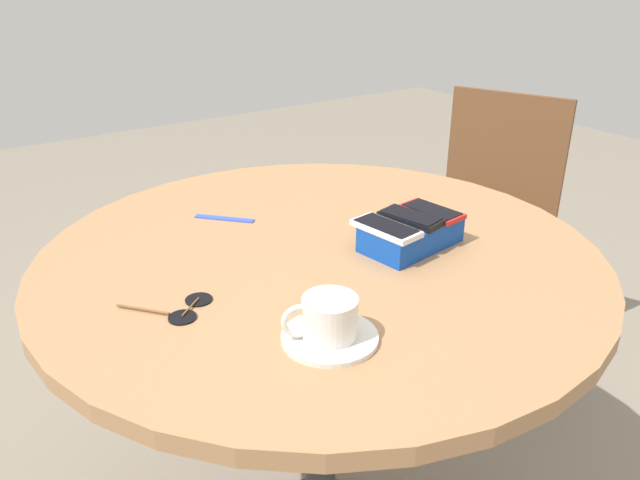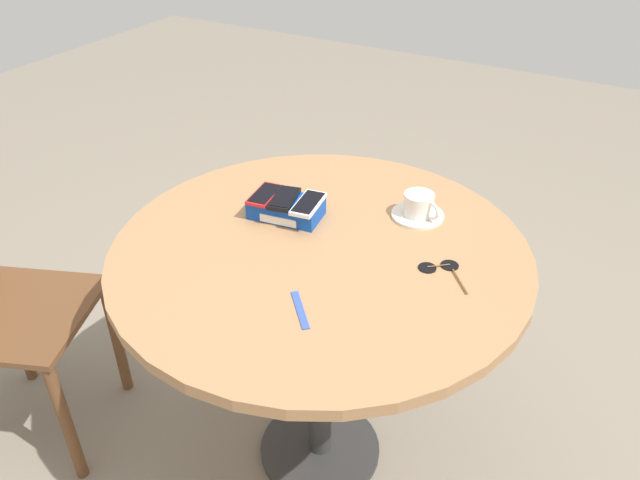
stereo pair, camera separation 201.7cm
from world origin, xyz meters
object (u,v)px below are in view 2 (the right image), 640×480
at_px(saucer, 417,215).
at_px(lanyard_strap, 300,310).
at_px(phone_box, 286,208).
at_px(phone_red, 265,194).
at_px(sunglasses, 441,268).
at_px(coffee_cup, 419,204).
at_px(phone_black, 284,198).
at_px(phone_white, 308,204).
at_px(round_table, 320,280).

relative_size(saucer, lanyard_strap, 1.10).
relative_size(phone_box, phone_red, 1.58).
xyz_separation_m(saucer, lanyard_strap, (-0.08, -0.49, -0.00)).
bearing_deg(saucer, sunglasses, -54.92).
distance_m(coffee_cup, lanyard_strap, 0.49).
xyz_separation_m(phone_black, coffee_cup, (0.31, 0.17, -0.02)).
height_order(lanyard_strap, sunglasses, sunglasses).
bearing_deg(phone_black, lanyard_strap, -53.25).
height_order(phone_black, lanyard_strap, phone_black).
relative_size(phone_white, coffee_cup, 1.26).
xyz_separation_m(phone_red, lanyard_strap, (0.29, -0.31, -0.05)).
bearing_deg(phone_red, phone_white, 6.16).
height_order(coffee_cup, lanyard_strap, coffee_cup).
xyz_separation_m(round_table, saucer, (0.16, 0.25, 0.11)).
height_order(phone_box, coffee_cup, coffee_cup).
relative_size(round_table, phone_black, 8.12).
bearing_deg(phone_red, coffee_cup, 25.80).
height_order(phone_white, coffee_cup, coffee_cup).
distance_m(phone_box, phone_white, 0.07).
height_order(round_table, phone_white, phone_white).
xyz_separation_m(round_table, phone_black, (-0.15, 0.08, 0.16)).
bearing_deg(phone_black, phone_red, -175.02).
bearing_deg(sunglasses, phone_white, 175.58).
distance_m(saucer, lanyard_strap, 0.49).
relative_size(round_table, lanyard_strap, 8.20).
height_order(phone_red, lanyard_strap, phone_red).
distance_m(phone_white, coffee_cup, 0.29).
xyz_separation_m(phone_red, phone_white, (0.13, 0.01, 0.00)).
xyz_separation_m(phone_black, lanyard_strap, (0.23, -0.31, -0.05)).
height_order(phone_black, coffee_cup, coffee_cup).
height_order(phone_box, sunglasses, phone_box).
bearing_deg(round_table, saucer, 58.21).
relative_size(phone_white, lanyard_strap, 1.06).
bearing_deg(saucer, coffee_cup, -21.03).
distance_m(phone_black, sunglasses, 0.45).
height_order(round_table, phone_box, phone_box).
bearing_deg(lanyard_strap, phone_white, 117.25).
bearing_deg(phone_box, coffee_cup, 28.66).
distance_m(saucer, coffee_cup, 0.04).
xyz_separation_m(round_table, sunglasses, (0.29, 0.06, 0.11)).
bearing_deg(round_table, phone_white, 133.73).
relative_size(phone_black, sunglasses, 0.94).
bearing_deg(lanyard_strap, saucer, 81.18).
distance_m(phone_box, phone_black, 0.03).
bearing_deg(coffee_cup, sunglasses, -55.26).
distance_m(lanyard_strap, sunglasses, 0.36).
bearing_deg(round_table, phone_box, 150.93).
height_order(round_table, lanyard_strap, lanyard_strap).
distance_m(phone_box, lanyard_strap, 0.39).
relative_size(coffee_cup, lanyard_strap, 0.84).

